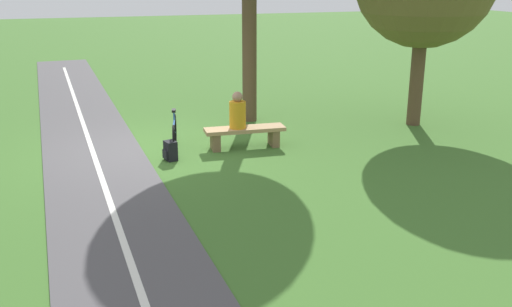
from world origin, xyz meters
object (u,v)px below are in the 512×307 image
bench (245,134)px  person_seated (238,112)px  bicycle (175,133)px  backpack (170,151)px

bench → person_seated: bearing=-0.0°
person_seated → bicycle: person_seated is taller
bench → person_seated: person_seated is taller
person_seated → bench: bearing=180.0°
bench → bicycle: (1.44, -0.36, 0.04)m
bench → backpack: bearing=16.1°
person_seated → backpack: size_ratio=1.99×
person_seated → backpack: bearing=17.6°
person_seated → bicycle: size_ratio=0.50×
bicycle → backpack: (0.22, 0.73, -0.15)m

